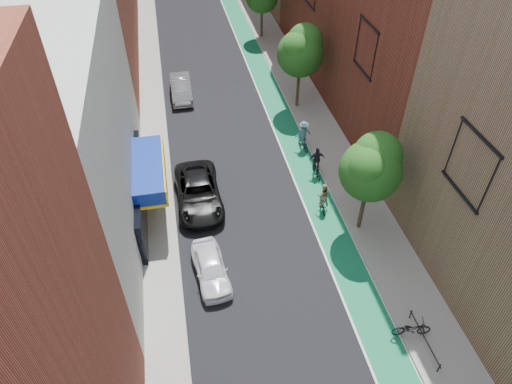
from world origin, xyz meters
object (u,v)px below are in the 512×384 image
parked_car_silver (181,88)px  parked_car_white (211,268)px  parked_car_black (198,192)px  cyclist_lane_far (303,136)px  cyclist_lane_near (323,199)px  cyclist_lane_mid (317,164)px

parked_car_silver → parked_car_white: bearing=-89.2°
parked_car_black → parked_car_silver: parked_car_black is taller
parked_car_black → parked_car_silver: 13.38m
parked_car_black → cyclist_lane_far: size_ratio=2.68×
parked_car_black → cyclist_lane_near: size_ratio=2.98×
parked_car_white → cyclist_lane_near: bearing=22.0°
parked_car_black → parked_car_white: bearing=-90.5°
cyclist_lane_near → cyclist_lane_mid: cyclist_lane_mid is taller
parked_car_silver → cyclist_lane_near: (7.44, -15.53, 0.07)m
parked_car_silver → cyclist_lane_far: cyclist_lane_far is taller
parked_car_black → cyclist_lane_near: cyclist_lane_near is taller
parked_car_white → parked_car_silver: parked_car_silver is taller
parked_car_silver → cyclist_lane_mid: (8.08, -12.18, 0.06)m
parked_car_black → cyclist_lane_mid: 8.11m
cyclist_lane_near → cyclist_lane_far: (0.58, 6.47, 0.14)m
parked_car_silver → cyclist_lane_mid: cyclist_lane_mid is taller
parked_car_white → parked_car_black: bearing=84.6°
parked_car_black → parked_car_silver: size_ratio=1.23×
parked_car_black → cyclist_lane_mid: size_ratio=2.70×
parked_car_black → cyclist_lane_mid: cyclist_lane_mid is taller
cyclist_lane_near → parked_car_black: bearing=-10.5°
parked_car_white → cyclist_lane_mid: 10.77m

